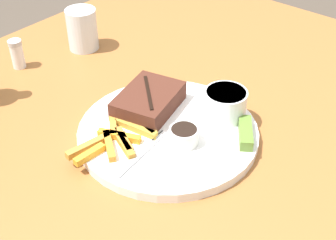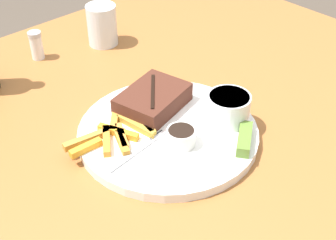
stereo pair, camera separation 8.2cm
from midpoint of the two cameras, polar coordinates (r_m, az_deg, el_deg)
dining_table at (r=0.89m, az=-2.63°, el=-6.04°), size 1.32×1.12×0.77m
dinner_plate at (r=0.84m, az=-2.80°, el=-1.69°), size 0.32×0.32×0.02m
steak_portion at (r=0.87m, az=-5.08°, el=2.25°), size 0.15×0.12×0.04m
fries_pile at (r=0.81m, az=-9.21°, el=-2.40°), size 0.15×0.11×0.01m
coleslaw_cup at (r=0.85m, az=4.28°, el=2.07°), size 0.08×0.08×0.05m
dipping_sauce_cup at (r=0.79m, az=-1.00°, el=-1.97°), size 0.05×0.05×0.03m
pickle_spear at (r=0.81m, az=6.60°, el=-1.68°), size 0.08×0.06×0.02m
fork_utensil at (r=0.78m, az=-6.52°, el=-4.37°), size 0.13×0.03×0.00m
drinking_glass at (r=1.12m, az=-12.52°, el=10.69°), size 0.07×0.07×0.10m
salt_shaker at (r=1.09m, az=-20.02°, el=7.52°), size 0.03×0.03×0.07m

